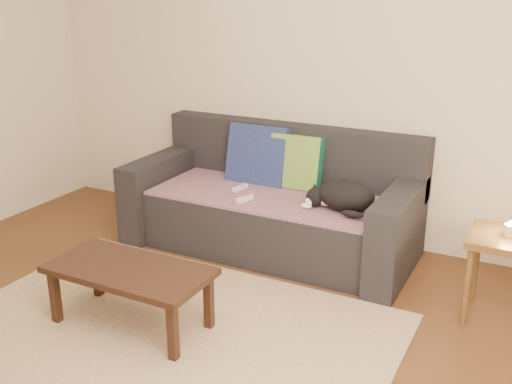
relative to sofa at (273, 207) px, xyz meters
The scene contains 13 objects.
ground 1.60m from the sofa, 90.00° to the right, with size 4.50×4.50×0.00m, color brown.
back_wall 1.08m from the sofa, 90.00° to the left, with size 4.50×0.04×2.60m, color beige.
sofa is the anchor object (origin of this frame).
throw_blanket 0.15m from the sofa, 90.00° to the right, with size 1.66×0.74×0.02m, color #43294D.
cushion_navy 0.42m from the sofa, 141.46° to the left, with size 0.48×0.12×0.48m, color #101A48.
cushion_green 0.38m from the sofa, 58.20° to the left, with size 0.39×0.10×0.39m, color #0D5946.
cat 0.65m from the sofa, 13.68° to the right, with size 0.52×0.42×0.20m.
wii_remote_a 0.34m from the sofa, 105.47° to the right, with size 0.15×0.04×0.03m, color white.
wii_remote_b 0.29m from the sofa, 157.05° to the right, with size 0.15×0.04×0.03m, color white.
side_table 1.67m from the sofa, 11.45° to the right, with size 0.42×0.42×0.52m.
candle 1.69m from the sofa, 11.45° to the right, with size 0.06×0.06×0.09m.
rug 1.45m from the sofa, 90.00° to the right, with size 2.50×1.80×0.01m, color #C7AD88.
coffee_table 1.41m from the sofa, 99.23° to the right, with size 0.93×0.47×0.37m.
Camera 1 is at (1.80, -2.18, 1.86)m, focal length 42.00 mm.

